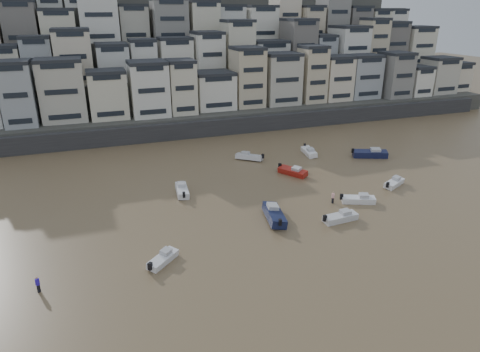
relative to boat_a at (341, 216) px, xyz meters
name	(u,v)px	position (x,y,z in m)	size (l,w,h in m)	color
harbor_wall	(219,126)	(-2.61, 44.87, 1.05)	(140.00, 3.00, 3.50)	#38383A
hillside	(194,55)	(2.13, 84.71, 12.31)	(141.04, 66.00, 50.00)	#4C4C47
boat_a	(341,216)	(0.00, 0.00, 0.00)	(5.14, 1.68, 1.40)	silver
boat_b	(359,198)	(5.46, 4.00, -0.01)	(5.07, 1.66, 1.38)	white
boat_c	(274,213)	(-7.91, 3.28, 0.21)	(6.69, 2.19, 1.83)	#141B3F
boat_d	(394,182)	(14.28, 7.39, -0.04)	(4.85, 1.59, 1.32)	white
boat_e	(293,171)	(1.59, 17.07, 0.05)	(5.48, 1.79, 1.49)	maroon
boat_f	(182,189)	(-17.37, 15.63, 0.05)	(5.51, 1.80, 1.50)	white
boat_g	(370,152)	(19.18, 20.44, 0.23)	(6.83, 2.23, 1.86)	#14193E
boat_h	(249,156)	(-2.44, 26.62, 0.04)	(5.44, 1.78, 1.48)	silver
boat_i	(309,151)	(9.19, 25.50, 0.05)	(5.53, 1.81, 1.51)	white
boat_j	(163,258)	(-23.42, -2.03, -0.08)	(4.53, 1.48, 1.24)	white
person_blue	(38,284)	(-35.68, -3.03, 0.17)	(0.44, 0.44, 1.74)	#301AC4
person_pink	(333,197)	(1.97, 5.12, 0.17)	(0.44, 0.44, 1.74)	#EEA8A9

